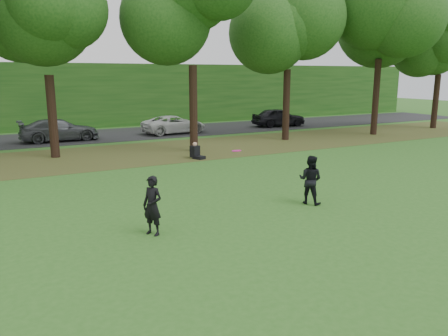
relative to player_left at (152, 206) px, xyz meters
name	(u,v)px	position (x,y,z in m)	size (l,w,h in m)	color
ground	(244,233)	(2.17, -1.05, -0.79)	(120.00, 120.00, 0.00)	#2A5C1D
leaf_litter	(119,155)	(2.17, 11.95, -0.78)	(60.00, 7.00, 0.01)	#4F3A1C
street	(89,136)	(2.17, 19.95, -0.78)	(70.00, 7.00, 0.02)	black
far_hedge	(72,96)	(2.17, 25.95, 1.71)	(70.00, 3.00, 5.00)	#184614
player_left	(152,206)	(0.00, 0.00, 0.00)	(0.57, 0.38, 1.58)	black
player_right	(310,180)	(5.44, 0.33, 0.01)	(0.78, 0.60, 1.59)	black
parked_cars	(78,129)	(1.30, 18.71, -0.08)	(37.09, 2.60, 1.47)	black
frisbee	(236,151)	(2.69, 0.34, 1.19)	(0.32, 0.32, 0.05)	#E71393
seated_person	(196,152)	(5.37, 9.19, -0.48)	(0.66, 0.83, 0.83)	black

